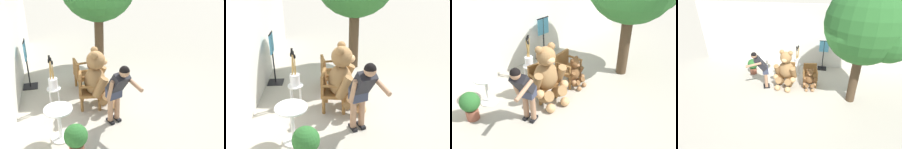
# 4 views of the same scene
# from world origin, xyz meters

# --- Properties ---
(ground_plane) EXTENTS (60.00, 60.00, 0.00)m
(ground_plane) POSITION_xyz_m (0.00, 0.00, 0.00)
(ground_plane) COLOR #A8A091
(back_wall) EXTENTS (10.00, 0.16, 2.80)m
(back_wall) POSITION_xyz_m (0.00, 2.40, 1.40)
(back_wall) COLOR silver
(back_wall) RESTS_ON ground
(wooden_chair_left) EXTENTS (0.63, 0.60, 0.86)m
(wooden_chair_left) POSITION_xyz_m (-0.45, 0.64, 0.46)
(wooden_chair_left) COLOR brown
(wooden_chair_left) RESTS_ON ground
(wooden_chair_right) EXTENTS (0.62, 0.58, 0.86)m
(wooden_chair_right) POSITION_xyz_m (0.45, 0.65, 0.46)
(wooden_chair_right) COLOR brown
(wooden_chair_right) RESTS_ON ground
(teddy_bear_large) EXTENTS (0.91, 0.90, 1.48)m
(teddy_bear_large) POSITION_xyz_m (-0.47, 0.39, 0.73)
(teddy_bear_large) COLOR olive
(teddy_bear_large) RESTS_ON ground
(teddy_bear_small) EXTENTS (0.51, 0.50, 0.84)m
(teddy_bear_small) POSITION_xyz_m (0.46, 0.36, 0.41)
(teddy_bear_small) COLOR brown
(teddy_bear_small) RESTS_ON ground
(person_visitor) EXTENTS (0.76, 0.66, 1.49)m
(person_visitor) POSITION_xyz_m (-1.33, 0.14, 0.89)
(person_visitor) COLOR black
(person_visitor) RESTS_ON ground
(white_stool) EXTENTS (0.34, 0.34, 0.46)m
(white_stool) POSITION_xyz_m (-0.18, 1.44, 0.36)
(white_stool) COLOR white
(white_stool) RESTS_ON ground
(brush_bucket) EXTENTS (0.22, 0.22, 0.85)m
(brush_bucket) POSITION_xyz_m (-0.18, 1.44, 0.65)
(brush_bucket) COLOR white
(brush_bucket) RESTS_ON white_stool
(round_side_table) EXTENTS (0.56, 0.56, 0.72)m
(round_side_table) POSITION_xyz_m (-1.52, 1.38, 0.45)
(round_side_table) COLOR white
(round_side_table) RESTS_ON ground
(potted_plant) EXTENTS (0.44, 0.44, 0.68)m
(potted_plant) POSITION_xyz_m (-2.08, 1.12, 0.40)
(potted_plant) COLOR brown
(potted_plant) RESTS_ON ground
(clothing_display_stand) EXTENTS (0.44, 0.40, 1.36)m
(clothing_display_stand) POSITION_xyz_m (0.93, 2.09, 0.72)
(clothing_display_stand) COLOR black
(clothing_display_stand) RESTS_ON ground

